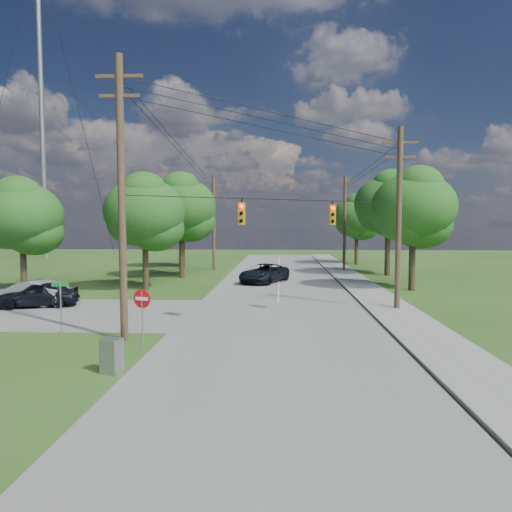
# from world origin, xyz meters

# --- Properties ---
(ground) EXTENTS (140.00, 140.00, 0.00)m
(ground) POSITION_xyz_m (0.00, 0.00, 0.00)
(ground) COLOR #2C4C19
(ground) RESTS_ON ground
(main_road) EXTENTS (10.00, 100.00, 0.03)m
(main_road) POSITION_xyz_m (2.00, 5.00, 0.01)
(main_road) COLOR gray
(main_road) RESTS_ON ground
(sidewalk_east) EXTENTS (2.60, 100.00, 0.12)m
(sidewalk_east) POSITION_xyz_m (8.70, 5.00, 0.06)
(sidewalk_east) COLOR #9E9B94
(sidewalk_east) RESTS_ON ground
(pole_sw) EXTENTS (2.00, 0.32, 12.00)m
(pole_sw) POSITION_xyz_m (-4.60, 0.40, 6.23)
(pole_sw) COLOR brown
(pole_sw) RESTS_ON ground
(pole_ne) EXTENTS (2.00, 0.32, 10.50)m
(pole_ne) POSITION_xyz_m (8.90, 8.00, 5.47)
(pole_ne) COLOR brown
(pole_ne) RESTS_ON ground
(pole_north_e) EXTENTS (2.00, 0.32, 10.00)m
(pole_north_e) POSITION_xyz_m (8.90, 30.00, 5.13)
(pole_north_e) COLOR brown
(pole_north_e) RESTS_ON ground
(pole_north_w) EXTENTS (2.00, 0.32, 10.00)m
(pole_north_w) POSITION_xyz_m (-5.00, 30.00, 5.13)
(pole_north_w) COLOR brown
(pole_north_w) RESTS_ON ground
(power_lines) EXTENTS (13.93, 29.62, 4.93)m
(power_lines) POSITION_xyz_m (1.50, 11.54, 9.15)
(power_lines) COLOR black
(power_lines) RESTS_ON ground
(traffic_signals) EXTENTS (4.91, 3.27, 1.05)m
(traffic_signals) POSITION_xyz_m (2.55, 4.43, 5.50)
(traffic_signals) COLOR orange
(traffic_signals) RESTS_ON ground
(radio_mast) EXTENTS (0.70, 0.70, 45.00)m
(radio_mast) POSITION_xyz_m (-32.00, 46.00, 22.50)
(radio_mast) COLOR gray
(radio_mast) RESTS_ON ground
(tree_w_near) EXTENTS (6.00, 6.00, 8.40)m
(tree_w_near) POSITION_xyz_m (-8.00, 15.00, 5.92)
(tree_w_near) COLOR #3D2E1E
(tree_w_near) RESTS_ON ground
(tree_w_mid) EXTENTS (6.40, 6.40, 9.22)m
(tree_w_mid) POSITION_xyz_m (-7.00, 23.00, 6.58)
(tree_w_mid) COLOR #3D2E1E
(tree_w_mid) RESTS_ON ground
(tree_w_far) EXTENTS (6.00, 6.00, 8.73)m
(tree_w_far) POSITION_xyz_m (-9.00, 33.00, 6.25)
(tree_w_far) COLOR #3D2E1E
(tree_w_far) RESTS_ON ground
(tree_e_near) EXTENTS (6.20, 6.20, 8.81)m
(tree_e_near) POSITION_xyz_m (12.00, 16.00, 6.25)
(tree_e_near) COLOR #3D2E1E
(tree_e_near) RESTS_ON ground
(tree_e_mid) EXTENTS (6.60, 6.60, 9.64)m
(tree_e_mid) POSITION_xyz_m (12.50, 26.00, 6.91)
(tree_e_mid) COLOR #3D2E1E
(tree_e_mid) RESTS_ON ground
(tree_e_far) EXTENTS (5.80, 5.80, 8.32)m
(tree_e_far) POSITION_xyz_m (11.50, 38.00, 5.92)
(tree_e_far) COLOR #3D2E1E
(tree_e_far) RESTS_ON ground
(tree_cross_n) EXTENTS (5.60, 5.60, 7.91)m
(tree_cross_n) POSITION_xyz_m (-16.00, 12.50, 5.59)
(tree_cross_n) COLOR #3D2E1E
(tree_cross_n) RESTS_ON ground
(car_cross_dark) EXTENTS (4.82, 3.02, 1.53)m
(car_cross_dark) POSITION_xyz_m (-12.32, 7.68, 0.80)
(car_cross_dark) COLOR black
(car_cross_dark) RESTS_ON cross_road
(car_cross_silver) EXTENTS (4.77, 2.12, 1.52)m
(car_cross_silver) POSITION_xyz_m (-13.20, 8.20, 0.79)
(car_cross_silver) COLOR #A4A6AB
(car_cross_silver) RESTS_ON cross_road
(car_main_north) EXTENTS (4.69, 6.21, 1.57)m
(car_main_north) POSITION_xyz_m (0.76, 19.90, 0.81)
(car_main_north) COLOR black
(car_main_north) RESTS_ON main_road
(control_cabinet) EXTENTS (0.79, 0.69, 1.19)m
(control_cabinet) POSITION_xyz_m (-3.50, -4.00, 0.60)
(control_cabinet) COLOR gray
(control_cabinet) RESTS_ON ground
(do_not_enter_sign) EXTENTS (0.76, 0.24, 2.35)m
(do_not_enter_sign) POSITION_xyz_m (-3.50, -0.58, 1.72)
(do_not_enter_sign) COLOR gray
(do_not_enter_sign) RESTS_ON ground
(street_name_sign) EXTENTS (0.69, 0.27, 2.39)m
(street_name_sign) POSITION_xyz_m (-7.67, 1.00, 1.55)
(street_name_sign) COLOR gray
(street_name_sign) RESTS_ON ground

